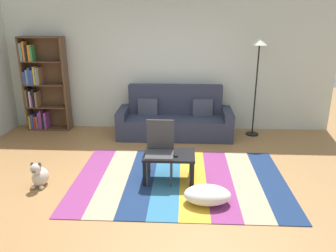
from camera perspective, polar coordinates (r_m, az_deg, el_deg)
The scene contains 11 objects.
ground_plane at distance 5.00m, azimuth -1.40°, elevation -9.46°, with size 14.00×14.00×0.00m, color #9E7042.
back_wall at distance 7.04m, azimuth 0.05°, elevation 10.35°, with size 6.80×0.10×2.70m, color silver.
rug at distance 5.04m, azimuth 2.03°, elevation -9.20°, with size 3.12×2.16×0.01m.
couch at distance 6.74m, azimuth 1.18°, elevation 1.14°, with size 2.26×0.80×1.00m.
bookshelf at distance 7.49m, azimuth -20.91°, elevation 6.36°, with size 0.90×0.28×1.94m.
coffee_table at distance 4.90m, azimuth 0.21°, elevation -5.57°, with size 0.75×0.51×0.41m.
pouf at distance 4.44m, azimuth 6.74°, elevation -11.60°, with size 0.61×0.40×0.23m, color white.
dog at distance 5.16m, azimuth -21.09°, elevation -7.89°, with size 0.22×0.35×0.40m.
standing_lamp at distance 6.73m, azimuth 15.22°, elevation 11.68°, with size 0.32×0.32×1.94m.
tv_remote at distance 4.82m, azimuth 1.15°, elevation -4.91°, with size 0.04×0.15×0.02m, color black.
folding_chair at distance 4.85m, azimuth -1.38°, elevation -3.40°, with size 0.40×0.40×0.90m.
Camera 1 is at (0.34, -4.41, 2.34)m, focal length 35.69 mm.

